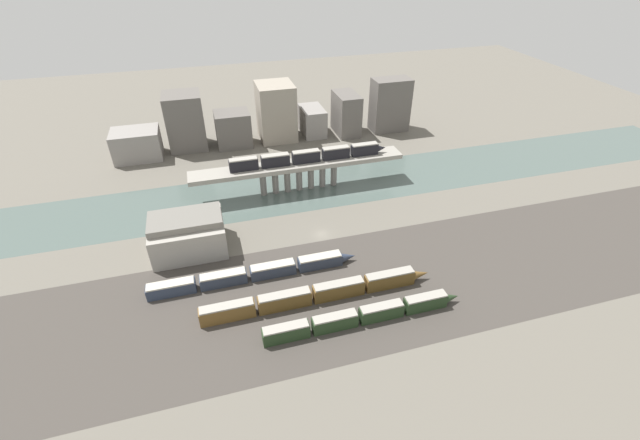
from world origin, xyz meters
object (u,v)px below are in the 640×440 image
object	(u,v)px
train_yard_near	(363,316)
train_yard_far	(255,273)
train_yard_mid	(317,294)
warehouse_building	(188,234)
train_on_bridge	(309,156)

from	to	relation	value
train_yard_near	train_yard_far	world-z (taller)	train_yard_near
train_yard_far	train_yard_mid	bearing A→B (deg)	-42.30
warehouse_building	train_yard_near	bearing A→B (deg)	-46.36
train_yard_near	train_yard_mid	bearing A→B (deg)	130.93
train_yard_mid	train_yard_far	bearing A→B (deg)	137.70
train_yard_near	train_yard_mid	world-z (taller)	train_yard_mid
train_on_bridge	train_yard_far	xyz separation A→B (m)	(-25.17, -40.88, -10.37)
train_on_bridge	train_yard_mid	size ratio (longest dim) A/B	0.94
train_on_bridge	train_yard_mid	world-z (taller)	train_on_bridge
train_yard_mid	train_yard_far	size ratio (longest dim) A/B	1.07
train_yard_near	warehouse_building	xyz separation A→B (m)	(-36.70, 38.47, 3.26)
train_yard_mid	train_yard_far	distance (m)	17.80
train_on_bridge	train_yard_mid	distance (m)	55.12
train_on_bridge	warehouse_building	world-z (taller)	train_on_bridge
train_yard_near	train_yard_far	bearing A→B (deg)	134.92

